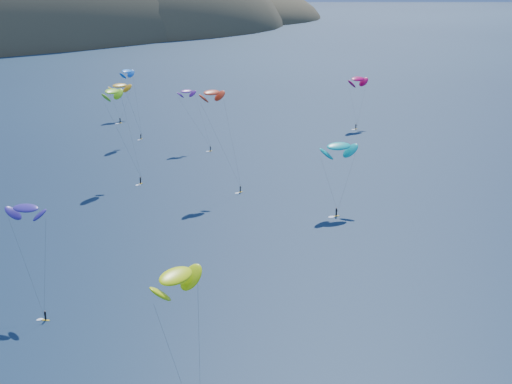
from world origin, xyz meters
name	(u,v)px	position (x,y,z in m)	size (l,w,h in m)	color
kitesurfer_2	(176,276)	(-42.17, 30.76, 19.58)	(9.69, 12.88, 22.08)	yellow
kitesurfer_3	(112,92)	(-4.07, 135.83, 24.34)	(9.22, 13.98, 26.76)	yellow
kitesurfer_4	(127,71)	(18.47, 175.02, 23.01)	(8.31, 7.35, 25.22)	yellow
kitesurfer_5	(339,146)	(30.39, 81.71, 15.41)	(11.01, 8.84, 18.23)	yellow
kitesurfer_6	(187,91)	(29.62, 154.86, 18.11)	(6.59, 11.42, 19.96)	yellow
kitesurfer_8	(358,79)	(96.42, 146.86, 17.05)	(10.78, 8.49, 19.78)	yellow
kitesurfer_9	(212,93)	(12.86, 111.62, 25.86)	(8.85, 9.75, 28.12)	yellow
kitesurfer_10	(26,208)	(-47.88, 74.71, 17.30)	(7.47, 13.81, 19.38)	yellow
kitesurfer_11	(120,86)	(30.20, 207.77, 12.53)	(10.16, 11.38, 15.16)	yellow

